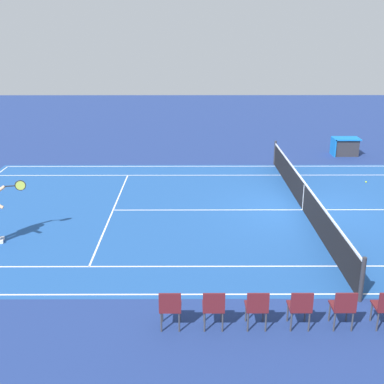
{
  "coord_description": "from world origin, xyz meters",
  "views": [
    {
      "loc": [
        3.8,
        15.36,
        5.79
      ],
      "look_at": [
        3.74,
        0.77,
        0.9
      ],
      "focal_mm": 45.59,
      "sensor_mm": 36.0,
      "label": 1
    }
  ],
  "objects_px": {
    "tennis_ball": "(366,182)",
    "spectator_chair_5": "(257,306)",
    "spectator_chair_4": "(300,306)",
    "spectator_chair_6": "(214,306)",
    "equipment_cart_tarped": "(345,146)",
    "spectator_chair_3": "(343,306)",
    "spectator_chair_7": "(170,306)",
    "tennis_net": "(304,196)"
  },
  "relations": [
    {
      "from": "spectator_chair_5",
      "to": "spectator_chair_6",
      "type": "distance_m",
      "value": 0.87
    },
    {
      "from": "spectator_chair_5",
      "to": "equipment_cart_tarped",
      "type": "distance_m",
      "value": 15.58
    },
    {
      "from": "spectator_chair_4",
      "to": "spectator_chair_7",
      "type": "distance_m",
      "value": 2.61
    },
    {
      "from": "spectator_chair_3",
      "to": "equipment_cart_tarped",
      "type": "xyz_separation_m",
      "value": [
        -4.37,
        -14.34,
        -0.08
      ]
    },
    {
      "from": "spectator_chair_4",
      "to": "spectator_chair_5",
      "type": "xyz_separation_m",
      "value": [
        0.87,
        0.0,
        0.0
      ]
    },
    {
      "from": "tennis_ball",
      "to": "spectator_chair_5",
      "type": "distance_m",
      "value": 11.4
    },
    {
      "from": "spectator_chair_4",
      "to": "spectator_chair_6",
      "type": "distance_m",
      "value": 1.74
    },
    {
      "from": "tennis_net",
      "to": "spectator_chair_4",
      "type": "xyz_separation_m",
      "value": [
        1.6,
        6.85,
        0.03
      ]
    },
    {
      "from": "spectator_chair_5",
      "to": "spectator_chair_7",
      "type": "xyz_separation_m",
      "value": [
        1.74,
        0.0,
        0.0
      ]
    },
    {
      "from": "tennis_net",
      "to": "equipment_cart_tarped",
      "type": "distance_m",
      "value": 8.33
    },
    {
      "from": "spectator_chair_3",
      "to": "spectator_chair_6",
      "type": "xyz_separation_m",
      "value": [
        2.61,
        0.0,
        0.0
      ]
    },
    {
      "from": "spectator_chair_4",
      "to": "spectator_chair_5",
      "type": "height_order",
      "value": "same"
    },
    {
      "from": "spectator_chair_3",
      "to": "spectator_chair_6",
      "type": "distance_m",
      "value": 2.61
    },
    {
      "from": "spectator_chair_3",
      "to": "spectator_chair_7",
      "type": "distance_m",
      "value": 3.48
    },
    {
      "from": "spectator_chair_4",
      "to": "tennis_ball",
      "type": "bearing_deg",
      "value": -115.79
    },
    {
      "from": "spectator_chair_6",
      "to": "tennis_ball",
      "type": "bearing_deg",
      "value": -123.39
    },
    {
      "from": "spectator_chair_3",
      "to": "spectator_chair_4",
      "type": "xyz_separation_m",
      "value": [
        0.87,
        0.0,
        0.0
      ]
    },
    {
      "from": "tennis_net",
      "to": "spectator_chair_3",
      "type": "xyz_separation_m",
      "value": [
        0.73,
        6.85,
        0.03
      ]
    },
    {
      "from": "spectator_chair_6",
      "to": "spectator_chair_7",
      "type": "distance_m",
      "value": 0.87
    },
    {
      "from": "tennis_ball",
      "to": "spectator_chair_5",
      "type": "bearing_deg",
      "value": 60.27
    },
    {
      "from": "spectator_chair_4",
      "to": "equipment_cart_tarped",
      "type": "relative_size",
      "value": 0.7
    },
    {
      "from": "spectator_chair_6",
      "to": "spectator_chair_7",
      "type": "xyz_separation_m",
      "value": [
        0.87,
        0.0,
        0.0
      ]
    },
    {
      "from": "tennis_ball",
      "to": "spectator_chair_3",
      "type": "height_order",
      "value": "spectator_chair_3"
    },
    {
      "from": "tennis_ball",
      "to": "spectator_chair_6",
      "type": "bearing_deg",
      "value": 56.61
    },
    {
      "from": "tennis_net",
      "to": "spectator_chair_3",
      "type": "bearing_deg",
      "value": 83.94
    },
    {
      "from": "spectator_chair_4",
      "to": "spectator_chair_6",
      "type": "height_order",
      "value": "same"
    },
    {
      "from": "tennis_net",
      "to": "spectator_chair_4",
      "type": "height_order",
      "value": "tennis_net"
    },
    {
      "from": "tennis_net",
      "to": "spectator_chair_5",
      "type": "xyz_separation_m",
      "value": [
        2.46,
        6.85,
        0.03
      ]
    },
    {
      "from": "spectator_chair_7",
      "to": "equipment_cart_tarped",
      "type": "relative_size",
      "value": 0.7
    },
    {
      "from": "spectator_chair_5",
      "to": "spectator_chair_6",
      "type": "relative_size",
      "value": 1.0
    },
    {
      "from": "spectator_chair_6",
      "to": "equipment_cart_tarped",
      "type": "distance_m",
      "value": 15.94
    },
    {
      "from": "spectator_chair_5",
      "to": "equipment_cart_tarped",
      "type": "height_order",
      "value": "spectator_chair_5"
    },
    {
      "from": "spectator_chair_3",
      "to": "spectator_chair_7",
      "type": "xyz_separation_m",
      "value": [
        3.48,
        0.0,
        0.0
      ]
    },
    {
      "from": "spectator_chair_3",
      "to": "equipment_cart_tarped",
      "type": "distance_m",
      "value": 14.99
    },
    {
      "from": "tennis_ball",
      "to": "equipment_cart_tarped",
      "type": "xyz_separation_m",
      "value": [
        -0.46,
        -4.45,
        0.4
      ]
    },
    {
      "from": "tennis_net",
      "to": "equipment_cart_tarped",
      "type": "xyz_separation_m",
      "value": [
        -3.65,
        -7.49,
        -0.05
      ]
    },
    {
      "from": "tennis_net",
      "to": "spectator_chair_6",
      "type": "bearing_deg",
      "value": 64.04
    },
    {
      "from": "spectator_chair_3",
      "to": "spectator_chair_6",
      "type": "bearing_deg",
      "value": 0.0
    },
    {
      "from": "tennis_net",
      "to": "spectator_chair_6",
      "type": "relative_size",
      "value": 13.3
    },
    {
      "from": "tennis_ball",
      "to": "spectator_chair_5",
      "type": "height_order",
      "value": "spectator_chair_5"
    },
    {
      "from": "equipment_cart_tarped",
      "to": "tennis_net",
      "type": "bearing_deg",
      "value": 64.04
    },
    {
      "from": "tennis_net",
      "to": "equipment_cart_tarped",
      "type": "relative_size",
      "value": 9.36
    }
  ]
}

